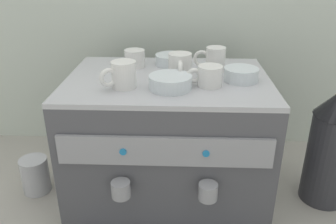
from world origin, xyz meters
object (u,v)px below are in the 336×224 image
(espresso_machine, at_px, (168,138))
(ceramic_cup_2, at_px, (180,65))
(ceramic_cup_0, at_px, (214,59))
(milk_pitcher, at_px, (35,175))
(ceramic_bowl_1, at_px, (170,82))
(ceramic_cup_4, at_px, (135,58))
(ceramic_cup_1, at_px, (209,76))
(ceramic_bowl_0, at_px, (241,75))
(coffee_grinder, at_px, (332,146))
(ceramic_cup_3, at_px, (122,75))
(ceramic_bowl_2, at_px, (171,60))

(espresso_machine, relative_size, ceramic_cup_2, 5.66)
(ceramic_cup_0, distance_m, milk_pitcher, 0.78)
(ceramic_cup_0, distance_m, ceramic_bowl_1, 0.22)
(ceramic_cup_4, bearing_deg, milk_pitcher, -158.45)
(ceramic_cup_1, relative_size, ceramic_bowl_1, 0.85)
(ceramic_cup_2, distance_m, ceramic_bowl_0, 0.20)
(ceramic_bowl_0, bearing_deg, ceramic_cup_4, 158.90)
(ceramic_bowl_1, height_order, coffee_grinder, ceramic_bowl_1)
(coffee_grinder, relative_size, milk_pitcher, 3.17)
(milk_pitcher, bearing_deg, ceramic_bowl_1, -8.35)
(espresso_machine, relative_size, ceramic_cup_4, 6.32)
(ceramic_cup_4, distance_m, ceramic_bowl_0, 0.38)
(ceramic_cup_0, relative_size, ceramic_cup_1, 0.99)
(espresso_machine, xyz_separation_m, ceramic_cup_0, (0.15, 0.07, 0.27))
(ceramic_cup_2, bearing_deg, coffee_grinder, -4.35)
(ceramic_cup_3, bearing_deg, ceramic_cup_2, 33.29)
(ceramic_cup_3, relative_size, ceramic_bowl_1, 0.81)
(ceramic_cup_3, bearing_deg, ceramic_cup_0, 30.68)
(ceramic_cup_0, relative_size, ceramic_cup_2, 0.93)
(ceramic_cup_2, height_order, ceramic_cup_4, ceramic_cup_2)
(ceramic_cup_2, bearing_deg, ceramic_bowl_0, -9.57)
(ceramic_bowl_0, relative_size, ceramic_bowl_1, 0.85)
(espresso_machine, relative_size, milk_pitcher, 4.91)
(espresso_machine, distance_m, ceramic_cup_1, 0.29)
(ceramic_bowl_1, bearing_deg, ceramic_cup_2, 76.57)
(espresso_machine, xyz_separation_m, ceramic_cup_2, (0.04, 0.02, 0.26))
(ceramic_cup_2, bearing_deg, ceramic_bowl_2, 103.68)
(ceramic_cup_0, bearing_deg, ceramic_cup_1, -100.80)
(ceramic_cup_3, bearing_deg, ceramic_bowl_0, 12.21)
(ceramic_cup_1, height_order, ceramic_bowl_2, ceramic_cup_1)
(ceramic_bowl_0, height_order, milk_pitcher, ceramic_bowl_0)
(ceramic_cup_2, height_order, coffee_grinder, ceramic_cup_2)
(ceramic_cup_3, distance_m, ceramic_bowl_1, 0.14)
(ceramic_cup_2, xyz_separation_m, ceramic_bowl_2, (-0.03, 0.13, -0.02))
(ceramic_cup_1, distance_m, coffee_grinder, 0.51)
(ceramic_cup_1, xyz_separation_m, ceramic_cup_4, (-0.25, 0.19, -0.00))
(espresso_machine, height_order, ceramic_bowl_0, ceramic_bowl_0)
(espresso_machine, distance_m, coffee_grinder, 0.56)
(espresso_machine, height_order, ceramic_cup_2, ceramic_cup_2)
(ceramic_bowl_0, bearing_deg, ceramic_cup_3, -167.79)
(milk_pitcher, bearing_deg, ceramic_cup_1, -4.20)
(ceramic_cup_1, height_order, ceramic_cup_3, ceramic_cup_3)
(ceramic_cup_4, xyz_separation_m, coffee_grinder, (0.69, -0.15, -0.26))
(ceramic_cup_0, bearing_deg, ceramic_cup_3, -149.32)
(ceramic_cup_2, relative_size, ceramic_bowl_0, 1.07)
(espresso_machine, height_order, ceramic_cup_1, ceramic_cup_1)
(ceramic_cup_0, bearing_deg, ceramic_cup_4, 170.32)
(ceramic_cup_4, distance_m, milk_pitcher, 0.57)
(ceramic_cup_4, distance_m, ceramic_bowl_1, 0.26)
(ceramic_cup_0, height_order, ceramic_cup_2, ceramic_cup_0)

